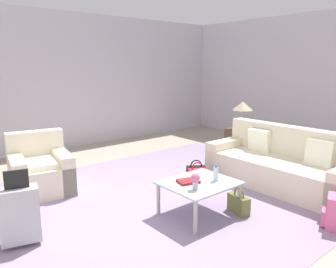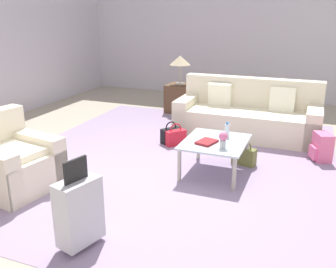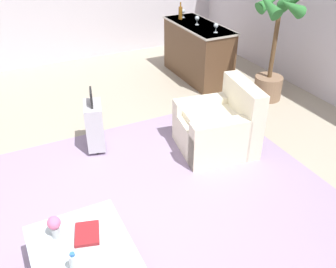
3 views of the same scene
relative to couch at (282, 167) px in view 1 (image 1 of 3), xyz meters
The scene contains 17 objects.
ground_plane 2.30m from the couch, 164.76° to the left, with size 12.00×12.00×0.00m, color #A89E89.
wall_back 5.30m from the couch, 115.30° to the left, with size 10.24×0.12×3.10m, color silver.
wall_right 3.17m from the couch, 11.86° to the left, with size 0.12×8.00×3.10m, color silver.
area_rug 1.82m from the couch, 153.48° to the left, with size 5.20×4.40×0.01m, color #9984A3.
couch is the anchor object (origin of this frame).
armchair 3.84m from the couch, 143.71° to the left, with size 0.99×1.04×0.90m.
coffee_table 1.81m from the couch, behind, with size 0.90×0.78×0.45m.
water_bottle 1.62m from the couch, behind, with size 0.06×0.06×0.20m.
coffee_table_book 1.94m from the couch, behind, with size 0.26×0.20×0.03m, color maroon.
flower_vase 2.04m from the couch, behind, with size 0.11×0.11×0.21m.
side_table 1.89m from the couch, 58.07° to the left, with size 0.52×0.52×0.58m, color #513823.
table_lamp 2.03m from the couch, 58.07° to the left, with size 0.42×0.42×0.59m.
suitcase_silver 3.89m from the couch, 168.12° to the left, with size 0.44×0.32×0.85m.
handbag_red 1.38m from the couch, 135.94° to the left, with size 0.33×0.32×0.36m.
handbag_olive 1.40m from the couch, behind, with size 0.21×0.34×0.36m.
handbag_black 1.41m from the couch, 130.60° to the left, with size 0.34×0.30×0.36m.
backpack_pink 1.44m from the couch, 124.13° to the right, with size 0.35×0.33×0.40m.
Camera 1 is at (-2.46, -3.30, 1.91)m, focal length 35.00 mm.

